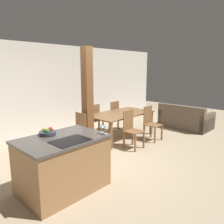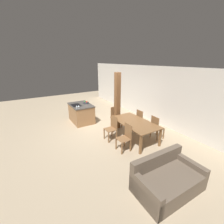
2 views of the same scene
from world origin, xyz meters
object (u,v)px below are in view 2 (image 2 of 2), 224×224
at_px(wine_glass_near, 77,106).
at_px(dining_chair_head_end, 116,117).
at_px(dining_table, 134,124).
at_px(dining_chair_near_right, 125,137).
at_px(wine_glass_middle, 79,106).
at_px(dining_chair_far_left, 141,120).
at_px(dining_chair_far_right, 156,127).
at_px(couch, 167,180).
at_px(timber_post, 117,101).
at_px(kitchen_island, 81,113).
at_px(fruit_bowl, 86,102).
at_px(dining_chair_near_left, 112,128).

bearing_deg(wine_glass_near, dining_chair_head_end, 62.39).
height_order(dining_table, dining_chair_near_right, dining_chair_near_right).
height_order(wine_glass_middle, dining_chair_far_left, wine_glass_middle).
bearing_deg(dining_chair_far_right, couch, 139.32).
bearing_deg(dining_chair_far_left, couch, 149.51).
bearing_deg(couch, timber_post, 77.32).
xyz_separation_m(dining_chair_far_left, couch, (2.75, -1.62, -0.22)).
bearing_deg(dining_chair_far_right, timber_post, 23.90).
relative_size(kitchen_island, dining_chair_far_left, 1.44).
bearing_deg(kitchen_island, wine_glass_near, -33.26).
xyz_separation_m(wine_glass_middle, dining_chair_head_end, (0.80, 1.44, -0.54)).
bearing_deg(timber_post, dining_table, -0.40).
bearing_deg(dining_chair_far_left, kitchen_island, 39.03).
bearing_deg(dining_chair_head_end, kitchen_island, 128.87).
distance_m(couch, timber_post, 3.78).
xyz_separation_m(wine_glass_near, dining_table, (2.14, 1.53, -0.39)).
relative_size(fruit_bowl, dining_chair_far_right, 0.29).
relative_size(dining_chair_head_end, couch, 0.58).
bearing_deg(dining_chair_far_right, kitchen_island, 30.53).
relative_size(wine_glass_near, dining_table, 0.09).
relative_size(dining_chair_far_right, couch, 0.58).
xyz_separation_m(fruit_bowl, dining_chair_near_right, (3.25, 0.09, -0.45)).
xyz_separation_m(kitchen_island, fruit_bowl, (-0.07, 0.30, 0.49)).
height_order(wine_glass_middle, couch, wine_glass_middle).
relative_size(dining_chair_near_right, dining_chair_far_left, 1.00).
height_order(fruit_bowl, dining_chair_far_right, fruit_bowl).
distance_m(kitchen_island, dining_chair_far_right, 3.69).
xyz_separation_m(kitchen_island, wine_glass_middle, (0.60, -0.31, 0.58)).
bearing_deg(dining_table, dining_chair_near_left, -120.27).
xyz_separation_m(wine_glass_middle, couch, (4.46, 0.56, -0.76)).
height_order(kitchen_island, dining_chair_near_right, dining_chair_near_right).
height_order(fruit_bowl, timber_post, timber_post).
xyz_separation_m(wine_glass_near, dining_chair_head_end, (0.80, 1.53, -0.54)).
bearing_deg(dining_chair_far_right, dining_chair_near_left, 59.73).
height_order(kitchen_island, dining_chair_far_left, dining_chair_far_left).
xyz_separation_m(kitchen_island, dining_chair_far_right, (3.18, 1.87, 0.04)).
height_order(dining_table, dining_chair_far_right, dining_chair_far_right).
xyz_separation_m(dining_table, timber_post, (-1.22, 0.01, 0.60)).
xyz_separation_m(dining_chair_near_left, couch, (2.75, -0.14, -0.22)).
distance_m(dining_table, timber_post, 1.36).
height_order(fruit_bowl, wine_glass_middle, wine_glass_middle).
distance_m(dining_chair_near_right, dining_chair_far_right, 1.48).
bearing_deg(wine_glass_near, kitchen_island, 146.74).
bearing_deg(wine_glass_middle, kitchen_island, 153.17).
relative_size(wine_glass_middle, dining_chair_near_right, 0.18).
xyz_separation_m(dining_chair_near_left, dining_chair_head_end, (-0.91, 0.74, 0.00)).
height_order(kitchen_island, dining_chair_head_end, dining_chair_head_end).
bearing_deg(wine_glass_near, dining_chair_far_left, 53.07).
distance_m(kitchen_island, dining_chair_near_left, 2.34).
height_order(fruit_bowl, wine_glass_near, wine_glass_near).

